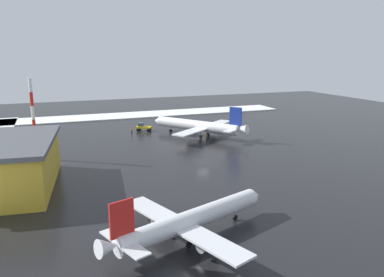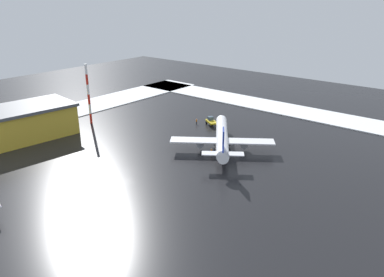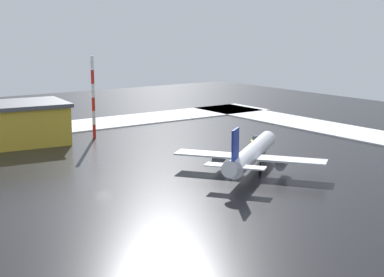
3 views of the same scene
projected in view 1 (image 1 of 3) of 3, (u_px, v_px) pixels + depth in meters
name	position (u px, v px, depth m)	size (l,w,h in m)	color
ground_plane	(203.00, 162.00, 82.01)	(240.00, 240.00, 0.00)	black
snow_bank_left	(137.00, 115.00, 143.05)	(14.00, 116.00, 0.30)	white
airplane_foreground_jet	(199.00, 126.00, 106.44)	(26.98, 23.28, 9.33)	white
airplane_distant_tail	(190.00, 220.00, 47.74)	(21.73, 25.72, 7.91)	silver
pushback_tug	(143.00, 127.00, 114.27)	(4.29, 5.07, 2.50)	gold
ground_crew_by_nose_gear	(132.00, 130.00, 111.04)	(0.36, 0.36, 1.71)	black
ground_crew_mid_apron	(207.00, 137.00, 102.52)	(0.36, 0.36, 1.71)	black
antenna_mast	(33.00, 119.00, 82.40)	(0.70, 0.70, 18.14)	red
cargo_hangar	(10.00, 164.00, 65.31)	(26.58, 17.82, 8.80)	gold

